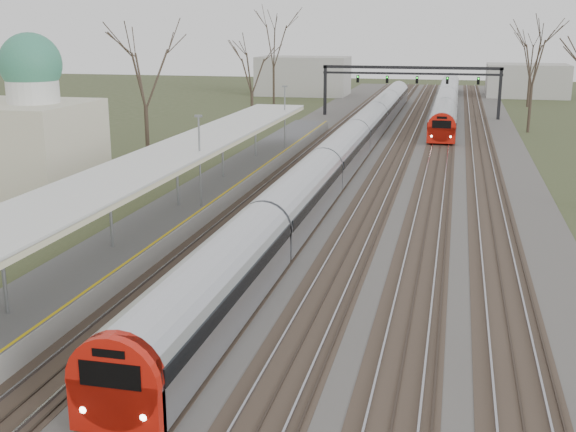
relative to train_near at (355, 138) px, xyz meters
The scene contains 8 objects.
track_bed 4.10m from the train_near, 44.00° to the right, with size 24.00×160.00×0.22m.
platform 21.23m from the train_near, 107.99° to the right, with size 3.50×69.00×1.00m, color #9E9B93.
canopy 25.65m from the train_near, 104.86° to the right, with size 4.10×50.00×3.11m.
dome_building 27.59m from the train_near, 134.33° to the right, with size 10.00×8.00×10.30m.
signal_gantry 27.67m from the train_near, 84.16° to the left, with size 21.00×0.59×6.08m.
tree_west_far 18.61m from the train_near, 146.30° to the right, with size 5.50×5.50×11.33m.
train_near is the anchor object (origin of this frame).
train_far 36.88m from the train_near, 79.06° to the left, with size 2.62×60.21×3.05m.
Camera 1 is at (5.71, -2.50, 10.67)m, focal length 45.00 mm.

